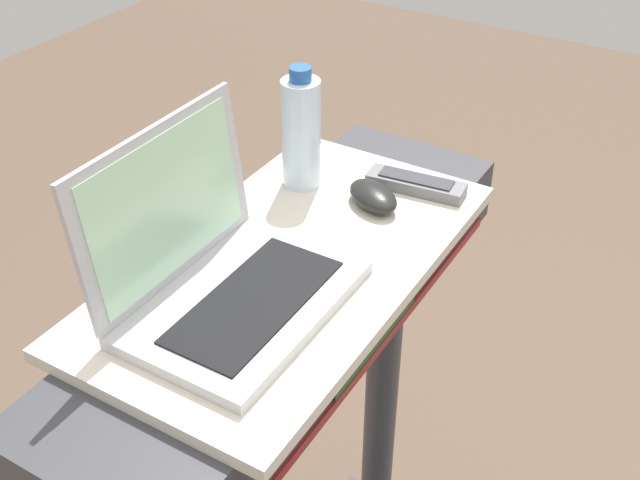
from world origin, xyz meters
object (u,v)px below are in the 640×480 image
object	(u,v)px
laptop	(219,270)
tv_remote	(416,184)
water_bottle	(301,132)
computer_mouse	(373,196)

from	to	relation	value
laptop	tv_remote	bearing A→B (deg)	-17.72
laptop	tv_remote	size ratio (longest dim) A/B	1.92
water_bottle	tv_remote	size ratio (longest dim) A/B	1.23
computer_mouse	tv_remote	xyz separation A→B (m)	(0.08, -0.04, -0.01)
computer_mouse	water_bottle	xyz separation A→B (m)	(0.00, 0.13, 0.08)
computer_mouse	tv_remote	size ratio (longest dim) A/B	0.61
laptop	computer_mouse	bearing A→B (deg)	-14.73
laptop	water_bottle	bearing A→B (deg)	9.36
computer_mouse	water_bottle	distance (m)	0.15
tv_remote	computer_mouse	bearing A→B (deg)	154.10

